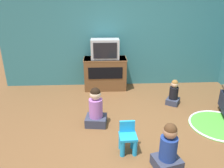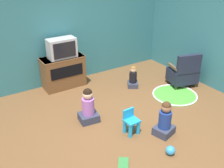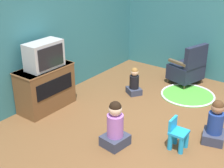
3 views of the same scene
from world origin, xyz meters
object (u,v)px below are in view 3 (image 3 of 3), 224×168
Objects in this scene: child_watching_right at (115,127)px; tv_cabinet at (46,87)px; child_watching_left at (134,83)px; child_watching_center at (215,124)px; black_armchair at (188,68)px; yellow_kid_chair at (178,135)px; television at (44,55)px.

tv_cabinet is at bearing 90.15° from child_watching_right.
child_watching_left is 1.93m from child_watching_center.
tv_cabinet is 1.43× the size of child_watching_right.
tv_cabinet is 1.17× the size of black_armchair.
yellow_kid_chair is at bearing 128.12° from child_watching_center.
child_watching_center is 0.95× the size of child_watching_right.
black_armchair is at bearing -87.30° from child_watching_left.
child_watching_right is at bearing -96.95° from tv_cabinet.
black_armchair reaches higher than yellow_kid_chair.
television reaches higher than child_watching_left.
child_watching_left is at bearing -32.31° from television.
tv_cabinet is 0.60m from television.
black_armchair is at bearing 19.10° from yellow_kid_chair.
yellow_kid_chair is (-2.20, -0.86, -0.13)m from black_armchair.
black_armchair is 2.11m from child_watching_center.
television is 1.41× the size of yellow_kid_chair.
child_watching_right reaches higher than child_watching_left.
child_watching_center is (0.75, -2.71, -0.70)m from television.
child_watching_right is (-0.20, -1.61, -0.69)m from television.
black_armchair is (2.47, -1.54, -0.05)m from tv_cabinet.
television is 2.96m from black_armchair.
yellow_kid_chair is 0.65× the size of child_watching_right.
yellow_kid_chair is (0.27, -2.35, -0.79)m from television.
black_armchair is 2.37m from yellow_kid_chair.
television is (0.00, -0.04, 0.60)m from tv_cabinet.
child_watching_center is at bearing -74.80° from tv_cabinet.
child_watching_left is (1.40, -0.93, -0.16)m from tv_cabinet.
child_watching_center is (-0.66, -1.82, 0.06)m from child_watching_left.
child_watching_left is at bearing 50.14° from yellow_kid_chair.
child_watching_right is (-2.67, -0.11, -0.03)m from black_armchair.
tv_cabinet is at bearing 94.27° from yellow_kid_chair.
yellow_kid_chair is (0.27, -2.39, -0.19)m from tv_cabinet.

